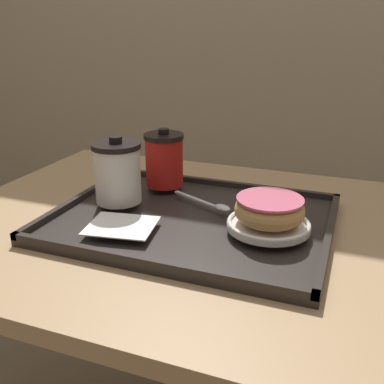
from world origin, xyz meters
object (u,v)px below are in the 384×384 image
(coffee_cup_rear, at_px, (164,159))
(donut_chocolate_glazed, at_px, (269,209))
(coffee_cup_front, at_px, (118,172))
(spoon, at_px, (214,205))

(coffee_cup_rear, distance_m, donut_chocolate_glazed, 0.29)
(coffee_cup_rear, bearing_deg, coffee_cup_front, -110.82)
(donut_chocolate_glazed, bearing_deg, spoon, 154.55)
(donut_chocolate_glazed, bearing_deg, coffee_cup_front, 176.18)
(coffee_cup_front, xyz_separation_m, coffee_cup_rear, (0.05, 0.12, -0.00))
(coffee_cup_front, distance_m, donut_chocolate_glazed, 0.31)
(coffee_cup_front, distance_m, spoon, 0.20)
(donut_chocolate_glazed, bearing_deg, coffee_cup_rear, 151.52)
(spoon, bearing_deg, coffee_cup_rear, 174.59)
(coffee_cup_front, distance_m, coffee_cup_rear, 0.13)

